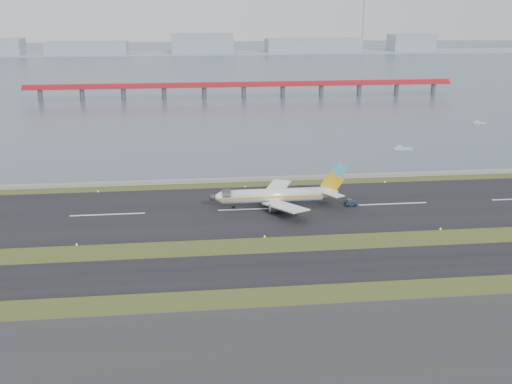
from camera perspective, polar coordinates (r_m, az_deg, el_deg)
ground at (r=150.56m, az=1.16°, el=-5.05°), size 1000.00×1000.00×0.00m
apron_strip at (r=102.13m, az=5.68°, el=-16.27°), size 1000.00×50.00×0.10m
taxiway_strip at (r=139.56m, az=1.85°, el=-6.82°), size 1000.00×18.00×0.10m
runway_strip at (r=178.57m, az=-0.20°, el=-1.54°), size 1000.00×45.00×0.10m
seawall at (r=207.02m, az=-1.18°, el=1.12°), size 1000.00×2.50×1.00m
bay_water at (r=601.56m, az=-5.13°, el=11.08°), size 1400.00×800.00×1.30m
red_pier at (r=393.67m, az=-1.10°, el=9.43°), size 260.00×5.00×10.20m
far_shoreline at (r=761.03m, az=-4.53°, el=12.66°), size 1400.00×80.00×60.50m
airliner at (r=179.69m, az=1.96°, el=-0.29°), size 38.52×32.89×12.80m
pushback_tug at (r=183.09m, az=8.38°, el=-0.96°), size 3.28×2.10×2.02m
workboat_near at (r=257.98m, az=12.89°, el=3.79°), size 7.62×3.97×1.77m
workboat_far at (r=325.10m, az=19.21°, el=5.83°), size 6.62×3.34×1.54m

